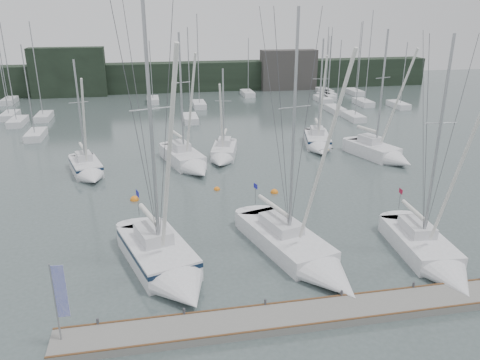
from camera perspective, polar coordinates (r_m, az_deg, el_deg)
name	(u,v)px	position (r m, az deg, el deg)	size (l,w,h in m)	color
ground	(282,266)	(27.91, 5.11, -10.37)	(160.00, 160.00, 0.00)	#465554
dock	(310,315)	(23.84, 8.51, -15.94)	(24.00, 2.00, 0.40)	slate
far_treeline	(188,77)	(86.07, -6.35, 12.42)	(90.00, 4.00, 5.00)	black
far_building_left	(68,72)	(84.63, -20.19, 12.22)	(12.00, 3.00, 8.00)	black
far_building_right	(288,70)	(87.31, 5.92, 13.21)	(10.00, 3.00, 7.00)	#3A3735
mast_forest	(232,105)	(70.99, -1.02, 9.19)	(60.09, 27.24, 13.91)	silver
sailboat_near_left	(167,266)	(26.82, -8.84, -10.33)	(5.64, 9.49, 15.67)	silver
sailboat_near_center	(306,257)	(27.94, 7.99, -9.23)	(5.71, 10.97, 15.34)	silver
sailboat_near_right	(433,258)	(29.75, 22.50, -8.78)	(3.40, 9.09, 13.90)	silver
sailboat_mid_a	(88,170)	(43.75, -18.03, 1.13)	(4.02, 6.86, 10.85)	silver
sailboat_mid_b	(189,162)	(44.09, -6.29, 2.23)	(4.82, 8.99, 12.98)	silver
sailboat_mid_c	(223,155)	(46.14, -2.09, 3.08)	(3.83, 6.97, 9.45)	silver
sailboat_mid_d	(318,143)	(50.74, 9.54, 4.47)	(4.23, 7.97, 12.04)	silver
sailboat_mid_e	(383,154)	(48.21, 17.06, 3.05)	(4.91, 8.04, 13.17)	silver
buoy_a	(217,190)	(38.79, -2.83, -1.18)	(0.52, 0.52, 0.52)	orange
buoy_b	(274,193)	(38.21, 4.21, -1.55)	(0.63, 0.63, 0.63)	orange
buoy_c	(135,200)	(37.60, -12.72, -2.40)	(0.69, 0.69, 0.69)	orange
dock_banner	(59,296)	(21.95, -21.23, -13.02)	(0.58, 0.08, 3.82)	#989B9F
seagull	(326,149)	(27.22, 10.47, 3.73)	(0.93, 0.46, 0.19)	silver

